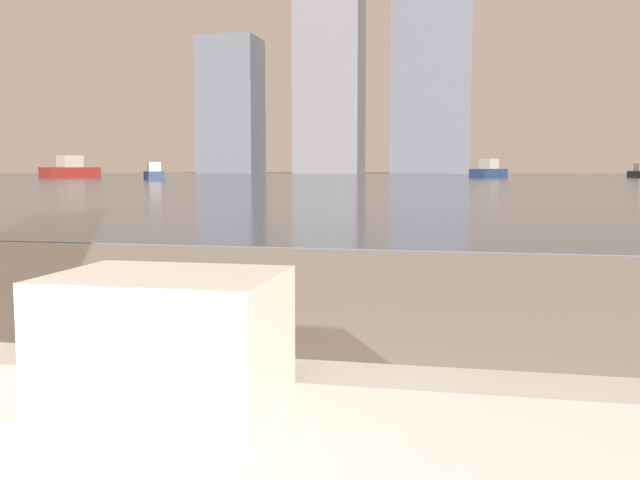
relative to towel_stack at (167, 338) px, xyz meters
The scene contains 7 objects.
towel_stack is the anchor object (origin of this frame).
harbor_water 61.17m from the towel_stack, 89.97° to the left, with size 180.00×110.00×0.01m.
harbor_boat_0 52.99m from the towel_stack, 114.97° to the left, with size 2.77×3.51×1.28m.
harbor_boat_2 65.04m from the towel_stack, 88.25° to the left, with size 3.48×4.63×1.67m.
harbor_boat_5 67.61m from the towel_stack, 121.23° to the left, with size 3.74×5.56×1.98m.
skyline_tower_0 124.32m from the towel_stack, 108.90° to the left, with size 9.86×8.76×22.94m.
skyline_tower_1 120.16m from the towel_stack, 101.00° to the left, with size 10.73×9.22×28.92m.
Camera 1 is at (0.33, 0.03, 0.81)m, focal length 40.00 mm.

